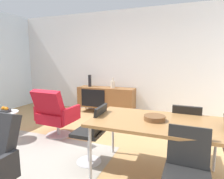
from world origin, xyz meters
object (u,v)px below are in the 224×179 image
at_px(dining_table, 157,124).
at_px(fruit_bowl, 5,110).
at_px(vase_sculptural_dark, 113,84).
at_px(dining_chair_front_right, 187,172).
at_px(lounge_chair_red, 55,113).
at_px(side_table_round, 7,122).
at_px(vase_cobalt, 90,81).
at_px(wooden_bowl_on_table, 155,118).
at_px(dining_chair_near_window, 92,132).
at_px(dining_chair_back_right, 186,130).
at_px(sideboard, 106,97).

xyz_separation_m(dining_table, fruit_bowl, (-2.77, 0.19, -0.14)).
height_order(vase_sculptural_dark, dining_chair_front_right, vase_sculptural_dark).
bearing_deg(lounge_chair_red, side_table_round, -152.12).
relative_size(vase_cobalt, wooden_bowl_on_table, 1.29).
bearing_deg(dining_chair_near_window, vase_sculptural_dark, 104.08).
bearing_deg(wooden_bowl_on_table, fruit_bowl, 176.07).
distance_m(vase_sculptural_dark, dining_chair_back_right, 2.70).
xyz_separation_m(sideboard, fruit_bowl, (-1.06, -2.30, 0.12)).
xyz_separation_m(dining_chair_front_right, dining_chair_back_right, (-0.00, 1.12, 0.00)).
distance_m(sideboard, lounge_chair_red, 1.90).
distance_m(sideboard, side_table_round, 2.53).
height_order(vase_sculptural_dark, dining_chair_back_right, vase_sculptural_dark).
bearing_deg(fruit_bowl, dining_chair_near_window, -5.60).
bearing_deg(fruit_bowl, lounge_chair_red, 28.03).
distance_m(wooden_bowl_on_table, dining_chair_back_right, 0.74).
distance_m(dining_table, side_table_round, 2.80).
xyz_separation_m(wooden_bowl_on_table, dining_chair_front_right, (0.38, -0.56, -0.30)).
xyz_separation_m(sideboard, wooden_bowl_on_table, (1.68, -2.48, 0.33)).
bearing_deg(lounge_chair_red, wooden_bowl_on_table, -17.27).
height_order(vase_cobalt, fruit_bowl, vase_cobalt).
height_order(vase_cobalt, dining_chair_near_window, vase_cobalt).
bearing_deg(dining_table, dining_chair_near_window, 179.91).
bearing_deg(sideboard, vase_sculptural_dark, 0.54).
bearing_deg(lounge_chair_red, dining_table, -16.97).
bearing_deg(lounge_chair_red, sideboard, 81.75).
xyz_separation_m(vase_sculptural_dark, dining_chair_near_window, (0.62, -2.48, -0.35)).
bearing_deg(wooden_bowl_on_table, vase_cobalt, 131.29).
bearing_deg(lounge_chair_red, dining_chair_front_right, -26.50).
bearing_deg(dining_chair_front_right, lounge_chair_red, 153.50).
relative_size(dining_table, wooden_bowl_on_table, 6.15).
distance_m(dining_chair_front_right, side_table_round, 3.22).
bearing_deg(vase_cobalt, dining_chair_front_right, -49.88).
distance_m(dining_chair_near_window, lounge_chair_red, 1.25).
bearing_deg(dining_chair_back_right, lounge_chair_red, 178.85).
bearing_deg(side_table_round, fruit_bowl, -90.57).
bearing_deg(dining_table, vase_sculptural_dark, 121.32).
distance_m(dining_chair_near_window, fruit_bowl, 1.89).
bearing_deg(vase_sculptural_dark, side_table_round, -118.77).
bearing_deg(side_table_round, dining_table, -3.90).
height_order(sideboard, vase_cobalt, vase_cobalt).
xyz_separation_m(vase_cobalt, dining_chair_back_right, (2.56, -1.93, -0.42)).
height_order(wooden_bowl_on_table, lounge_chair_red, lounge_chair_red).
height_order(dining_chair_front_right, fruit_bowl, dining_chair_front_right).
bearing_deg(side_table_round, lounge_chair_red, 27.88).
bearing_deg(lounge_chair_red, dining_chair_near_window, -28.88).
distance_m(vase_cobalt, wooden_bowl_on_table, 3.31).
distance_m(sideboard, dining_chair_front_right, 3.68).
relative_size(dining_chair_front_right, side_table_round, 1.65).
height_order(dining_chair_near_window, dining_chair_back_right, same).
bearing_deg(dining_chair_front_right, side_table_round, 166.54).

